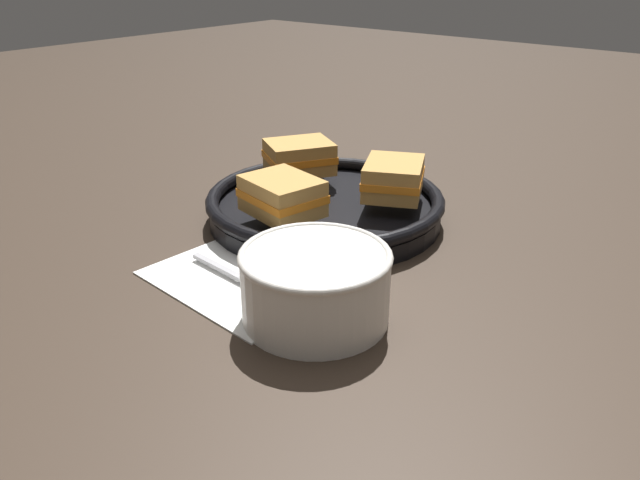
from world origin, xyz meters
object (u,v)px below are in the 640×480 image
object	(u,v)px
sandwich_near_left	(282,196)
sandwich_far_left	(299,157)
spoon	(254,285)
sandwich_near_right	(393,178)
skillet	(325,205)
soup_bowl	(315,281)

from	to	relation	value
sandwich_near_left	sandwich_far_left	xyz separation A→B (m)	(-0.09, 0.13, 0.00)
spoon	sandwich_near_right	bearing A→B (deg)	91.71
skillet	sandwich_near_left	size ratio (longest dim) A/B	3.59
sandwich_far_left	sandwich_near_left	bearing A→B (deg)	-56.38
soup_bowl	sandwich_near_left	distance (m)	0.19
spoon	sandwich_near_right	world-z (taller)	sandwich_near_right
soup_bowl	sandwich_far_left	world-z (taller)	sandwich_far_left
sandwich_near_left	sandwich_near_right	size ratio (longest dim) A/B	0.91
sandwich_near_left	sandwich_far_left	size ratio (longest dim) A/B	0.90
skillet	sandwich_near_left	bearing A→B (deg)	-85.52
spoon	sandwich_near_left	xyz separation A→B (m)	(-0.06, 0.11, 0.06)
skillet	sandwich_near_right	bearing A→B (deg)	32.31
skillet	sandwich_near_left	distance (m)	0.10
spoon	soup_bowl	bearing A→B (deg)	4.92
sandwich_near_left	sandwich_near_right	distance (m)	0.16
spoon	skillet	bearing A→B (deg)	112.18
soup_bowl	spoon	bearing A→B (deg)	-179.04
spoon	sandwich_far_left	world-z (taller)	sandwich_far_left
skillet	sandwich_near_right	size ratio (longest dim) A/B	3.26
skillet	sandwich_far_left	xyz separation A→B (m)	(-0.08, 0.04, 0.04)
spoon	sandwich_near_right	size ratio (longest dim) A/B	1.29
spoon	sandwich_near_left	size ratio (longest dim) A/B	1.42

